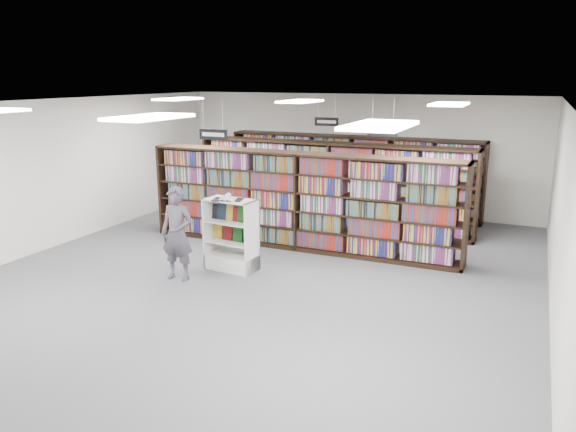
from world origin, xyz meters
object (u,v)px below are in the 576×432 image
at_px(open_book, 227,198).
at_px(endcap_display, 232,245).
at_px(bookshelf_row_near, 300,201).
at_px(shopper, 177,234).

bearing_deg(open_book, endcap_display, 64.95).
relative_size(endcap_display, open_book, 2.27).
bearing_deg(endcap_display, open_book, -95.58).
xyz_separation_m(bookshelf_row_near, endcap_display, (-0.66, -1.80, -0.57)).
bearing_deg(open_book, shopper, -142.47).
height_order(endcap_display, open_book, open_book).
height_order(endcap_display, shopper, shopper).
xyz_separation_m(bookshelf_row_near, open_book, (-0.68, -1.91, 0.38)).
bearing_deg(shopper, open_book, 47.42).
bearing_deg(bookshelf_row_near, endcap_display, -110.16).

